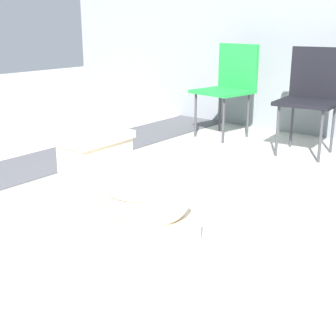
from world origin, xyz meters
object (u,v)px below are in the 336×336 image
object	(u,v)px
toilet	(130,199)
boulder_near	(103,135)
folding_chair_left	(230,81)
folding_chair_middle	(313,89)

from	to	relation	value
toilet	boulder_near	distance (m)	1.84
folding_chair_left	boulder_near	world-z (taller)	folding_chair_left
folding_chair_left	boulder_near	size ratio (longest dim) A/B	2.73
folding_chair_left	folding_chair_middle	xyz separation A→B (m)	(0.82, -0.10, 0.00)
boulder_near	toilet	bearing A→B (deg)	-40.43
folding_chair_middle	boulder_near	xyz separation A→B (m)	(-1.42, -0.94, -0.40)
toilet	boulder_near	size ratio (longest dim) A/B	2.09
folding_chair_middle	folding_chair_left	bearing A→B (deg)	-101.52
folding_chair_middle	boulder_near	size ratio (longest dim) A/B	2.73
toilet	folding_chair_left	world-z (taller)	folding_chair_left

